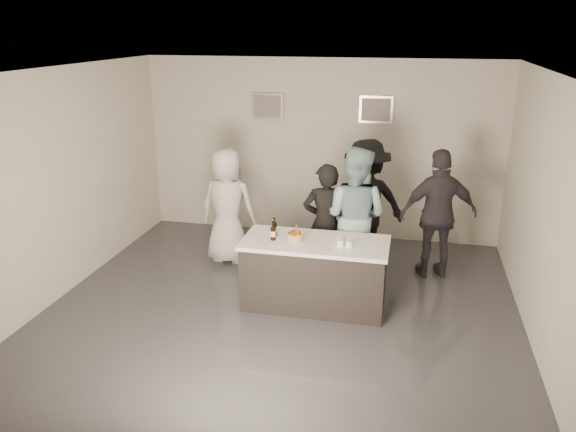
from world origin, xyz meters
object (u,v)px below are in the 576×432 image
object	(u,v)px
person_main_black	(325,223)
person_guest_left	(228,206)
bar_counter	(315,273)
beer_bottle_a	(274,226)
cake	(295,237)
beer_bottle_b	(273,230)
person_guest_right	(438,214)
person_main_blue	(354,216)
person_guest_back	(365,204)

from	to	relation	value
person_main_black	person_guest_left	xyz separation A→B (m)	(-1.55, 0.37, 0.03)
bar_counter	beer_bottle_a	distance (m)	0.80
cake	beer_bottle_a	xyz separation A→B (m)	(-0.29, 0.09, 0.09)
beer_bottle_b	bar_counter	bearing A→B (deg)	8.08
bar_counter	beer_bottle_b	xyz separation A→B (m)	(-0.53, -0.08, 0.58)
cake	person_guest_right	world-z (taller)	person_guest_right
bar_counter	person_guest_left	distance (m)	1.99
beer_bottle_a	person_main_black	xyz separation A→B (m)	(0.55, 0.71, -0.17)
cake	person_main_black	size ratio (longest dim) A/B	0.13
person_main_black	beer_bottle_a	bearing A→B (deg)	37.19
cake	person_main_blue	distance (m)	1.09
beer_bottle_b	person_guest_right	world-z (taller)	person_guest_right
beer_bottle_b	person_main_blue	distance (m)	1.32
person_guest_right	beer_bottle_a	bearing A→B (deg)	14.28
cake	beer_bottle_b	distance (m)	0.29
person_main_blue	person_guest_left	size ratio (longest dim) A/B	1.10
person_main_black	beer_bottle_b	bearing A→B (deg)	43.47
bar_counter	cake	world-z (taller)	cake
person_main_black	person_guest_back	distance (m)	0.86
person_main_black	person_guest_right	bearing A→B (deg)	-177.23
beer_bottle_a	person_main_black	world-z (taller)	person_main_black
person_main_blue	person_guest_right	xyz separation A→B (m)	(1.15, 0.44, -0.03)
cake	beer_bottle_b	world-z (taller)	beer_bottle_b
beer_bottle_a	bar_counter	bearing A→B (deg)	-8.22
cake	person_guest_left	distance (m)	1.74
beer_bottle_a	person_guest_right	xyz separation A→B (m)	(2.10, 1.21, -0.09)
bar_counter	beer_bottle_a	xyz separation A→B (m)	(-0.55, 0.08, 0.58)
beer_bottle_a	person_main_blue	world-z (taller)	person_main_blue
bar_counter	person_main_black	size ratio (longest dim) A/B	1.08
beer_bottle_b	person_main_black	world-z (taller)	person_main_black
cake	person_guest_left	bearing A→B (deg)	137.72
bar_counter	beer_bottle_b	world-z (taller)	beer_bottle_b
person_guest_right	person_main_blue	bearing A→B (deg)	5.21
person_main_black	person_guest_back	bearing A→B (deg)	-140.21
person_guest_right	person_guest_back	world-z (taller)	person_guest_back
beer_bottle_a	person_guest_right	world-z (taller)	person_guest_right
beer_bottle_a	beer_bottle_b	distance (m)	0.16
beer_bottle_a	person_guest_back	world-z (taller)	person_guest_back
person_guest_left	person_guest_right	world-z (taller)	person_guest_right
bar_counter	person_main_blue	distance (m)	1.08
person_guest_right	person_guest_left	bearing A→B (deg)	-13.33
beer_bottle_b	person_guest_left	size ratio (longest dim) A/B	0.15
beer_bottle_a	beer_bottle_b	bearing A→B (deg)	-82.38
person_guest_back	beer_bottle_b	bearing A→B (deg)	29.17
beer_bottle_b	person_main_blue	xyz separation A→B (m)	(0.93, 0.93, -0.05)
bar_counter	cake	size ratio (longest dim) A/B	8.31
person_main_blue	person_guest_left	xyz separation A→B (m)	(-1.95, 0.31, -0.09)
cake	person_guest_back	xyz separation A→B (m)	(0.76, 1.50, 0.03)
beer_bottle_a	person_guest_left	size ratio (longest dim) A/B	0.15
person_guest_left	bar_counter	bearing A→B (deg)	146.38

